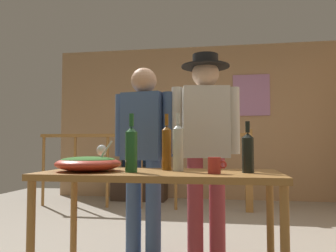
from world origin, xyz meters
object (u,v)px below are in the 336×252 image
Objects in this scene: person_standing_right at (206,136)px; flat_screen_tv at (139,156)px; wine_bottle_clear at (178,147)px; person_standing_left at (144,145)px; framed_picture at (251,95)px; wine_glass at (102,151)px; serving_table at (160,183)px; wine_bottle_dark at (248,152)px; salad_bowl at (88,163)px; wine_bottle_amber at (167,147)px; stair_railing at (173,160)px; wine_bottle_green at (131,148)px; tv_console at (140,186)px; mug_red at (215,165)px.

flat_screen_tv is at bearing -75.08° from person_standing_right.
person_standing_left reaches higher than wine_bottle_clear.
person_standing_left is at bearing -110.04° from framed_picture.
wine_glass is at bearing -80.76° from flat_screen_tv.
framed_picture reaches higher than serving_table.
wine_glass is 0.47m from person_standing_left.
person_standing_right reaches higher than wine_bottle_dark.
salad_bowl is at bearing -168.83° from wine_bottle_clear.
serving_table is 0.27m from wine_bottle_amber.
flat_screen_tv is 0.38× the size of person_standing_left.
stair_railing reaches higher than wine_bottle_clear.
framed_picture is 3.28m from person_standing_right.
flat_screen_tv is (-1.89, -0.32, -1.05)m from framed_picture.
person_standing_right is (0.43, 0.74, 0.10)m from wine_bottle_green.
tv_console is 1.48× the size of flat_screen_tv.
wine_bottle_clear is at bearing -71.88° from tv_console.
wine_bottle_clear is 0.32m from mug_red.
wine_bottle_clear reaches higher than serving_table.
wine_bottle_dark is (0.45, -0.07, -0.03)m from wine_bottle_clear.
framed_picture is at bearing 9.67° from flat_screen_tv.
salad_bowl is (0.54, -3.51, 0.07)m from flat_screen_tv.
salad_bowl is 0.30m from wine_glass.
wine_bottle_amber is (-0.85, -3.65, -0.87)m from framed_picture.
wine_bottle_green is at bearing -76.64° from flat_screen_tv.
salad_bowl is 0.83m from mug_red.
framed_picture is 1.92m from stair_railing.
framed_picture is 3.89m from wine_bottle_clear.
wine_bottle_clear is 0.23× the size of person_standing_right.
serving_table is 0.39m from mug_red.
wine_glass is 0.55× the size of wine_bottle_dark.
wine_bottle_amber reaches higher than wine_glass.
tv_console is at bearing 107.08° from wine_bottle_amber.
framed_picture is 0.78× the size of tv_console.
serving_table is at bearing -73.71° from flat_screen_tv.
salad_bowl is (-0.47, -0.06, 0.13)m from serving_table.
salad_bowl reaches higher than flat_screen_tv.
salad_bowl is 0.74m from person_standing_left.
wine_bottle_clear is 0.24× the size of person_standing_left.
mug_red is at bearing -35.14° from wine_bottle_clear.
tv_console is 2.42× the size of wine_bottle_green.
framed_picture is 3.44m from person_standing_left.
framed_picture is 2.46m from tv_console.
tv_console is 5.15× the size of wine_glass.
person_standing_left is (-0.10, 0.74, 0.02)m from wine_bottle_green.
stair_railing is 2.10m from person_standing_left.
mug_red is (1.37, -3.57, 0.07)m from flat_screen_tv.
stair_railing is at bearing 96.60° from serving_table.
flat_screen_tv reaches higher than mug_red.
wine_bottle_green is at bearing -46.16° from wine_glass.
wine_bottle_dark is (0.87, -2.74, 0.18)m from stair_railing.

